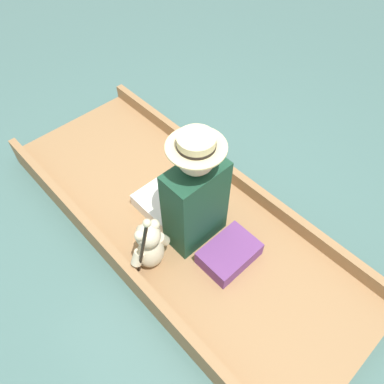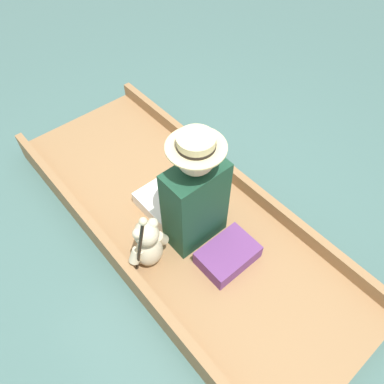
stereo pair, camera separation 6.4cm
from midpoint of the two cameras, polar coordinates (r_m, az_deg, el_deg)
ground_plane at (r=2.93m, az=-2.60°, el=-5.42°), size 16.00×16.00×0.00m
punt_boat at (r=2.87m, az=-2.66°, el=-4.50°), size 1.18×3.00×0.27m
seat_cushion at (r=2.58m, az=4.97°, el=-9.34°), size 0.39×0.27×0.12m
seated_person at (r=2.45m, az=-1.08°, el=-0.65°), size 0.41×0.70×0.94m
teddy_bear at (r=2.45m, az=-7.22°, el=-8.25°), size 0.31×0.18×0.44m
wine_glass at (r=3.00m, az=-0.51°, el=2.75°), size 0.08×0.08×0.09m
walking_cane at (r=2.15m, az=-8.31°, el=-8.06°), size 0.04×0.24×0.81m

